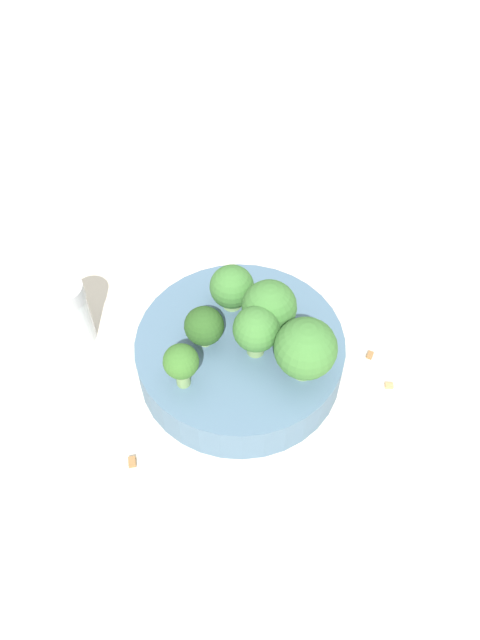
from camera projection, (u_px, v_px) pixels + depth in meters
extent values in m
plane|color=beige|center=(240.00, 367.00, 0.64)|extent=(3.00, 3.00, 0.00)
cylinder|color=slate|center=(240.00, 355.00, 0.62)|extent=(0.21, 0.21, 0.05)
cylinder|color=#8EB770|center=(268.00, 321.00, 0.61)|extent=(0.02, 0.02, 0.02)
sphere|color=#3D7533|center=(269.00, 307.00, 0.59)|extent=(0.05, 0.05, 0.05)
cylinder|color=#7A9E5B|center=(256.00, 343.00, 0.59)|extent=(0.02, 0.02, 0.03)
sphere|color=#3D7533|center=(256.00, 329.00, 0.57)|extent=(0.04, 0.04, 0.04)
cylinder|color=#7A9E5B|center=(205.00, 336.00, 0.60)|extent=(0.02, 0.02, 0.02)
sphere|color=#28511E|center=(204.00, 326.00, 0.59)|extent=(0.04, 0.04, 0.04)
cylinder|color=#7A9E5B|center=(303.00, 364.00, 0.57)|extent=(0.02, 0.02, 0.03)
sphere|color=#3D7533|center=(306.00, 348.00, 0.55)|extent=(0.06, 0.06, 0.06)
cylinder|color=#84AD66|center=(232.00, 298.00, 0.63)|extent=(0.02, 0.02, 0.02)
sphere|color=#3D7533|center=(232.00, 287.00, 0.61)|extent=(0.04, 0.04, 0.04)
cylinder|color=#7A9E5B|center=(183.00, 374.00, 0.57)|extent=(0.01, 0.01, 0.03)
sphere|color=#386B28|center=(181.00, 361.00, 0.55)|extent=(0.03, 0.03, 0.03)
cylinder|color=silver|center=(73.00, 319.00, 0.64)|extent=(0.04, 0.04, 0.06)
cylinder|color=#B7B7BC|center=(64.00, 293.00, 0.61)|extent=(0.04, 0.04, 0.02)
cube|color=olive|center=(370.00, 354.00, 0.65)|extent=(0.01, 0.01, 0.01)
cube|color=tan|center=(389.00, 384.00, 0.63)|extent=(0.01, 0.01, 0.01)
cube|color=olive|center=(132.00, 461.00, 0.57)|extent=(0.01, 0.01, 0.01)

